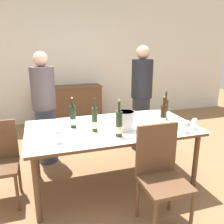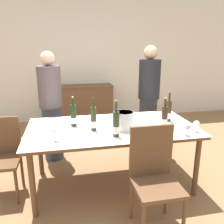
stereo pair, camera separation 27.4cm
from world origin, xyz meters
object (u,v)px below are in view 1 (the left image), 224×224
at_px(wine_bottle_0, 119,124).
at_px(wine_glass_0, 187,124).
at_px(dining_table, 112,132).
at_px(person_guest_left, 141,99).
at_px(wine_bottle_1, 95,120).
at_px(wine_bottle_4, 163,116).
at_px(chair_near_front, 160,170).
at_px(person_host, 45,109).
at_px(wine_glass_1, 58,133).
at_px(sideboard_cabinet, 69,105).
at_px(ice_bucket, 125,120).
at_px(wine_glass_2, 195,122).
at_px(wine_bottle_3, 165,110).
at_px(wine_bottle_2, 73,117).

relative_size(wine_bottle_0, wine_glass_0, 2.75).
bearing_deg(dining_table, person_guest_left, 48.38).
distance_m(wine_bottle_1, wine_bottle_4, 0.82).
height_order(wine_bottle_4, chair_near_front, wine_bottle_4).
bearing_deg(person_host, person_guest_left, 0.01).
bearing_deg(wine_bottle_4, wine_bottle_0, -165.05).
xyz_separation_m(wine_bottle_4, wine_glass_1, (-1.23, -0.16, -0.02)).
relative_size(sideboard_cabinet, person_host, 0.87).
relative_size(dining_table, wine_bottle_1, 5.18).
relative_size(ice_bucket, wine_bottle_4, 0.60).
distance_m(dining_table, ice_bucket, 0.25).
bearing_deg(wine_glass_1, person_host, 94.34).
xyz_separation_m(sideboard_cabinet, wine_bottle_4, (0.77, -2.66, 0.47)).
bearing_deg(chair_near_front, ice_bucket, 102.03).
bearing_deg(wine_glass_1, wine_glass_2, -2.11).
distance_m(sideboard_cabinet, chair_near_front, 3.30).
relative_size(wine_bottle_1, wine_glass_1, 2.60).
xyz_separation_m(wine_bottle_3, person_host, (-1.47, 0.79, -0.08)).
bearing_deg(wine_bottle_3, wine_glass_1, -164.99).
distance_m(wine_bottle_1, wine_glass_2, 1.14).
bearing_deg(dining_table, wine_bottle_1, -159.84).
bearing_deg(person_host, wine_bottle_0, -58.56).
height_order(wine_bottle_2, person_guest_left, person_guest_left).
xyz_separation_m(sideboard_cabinet, wine_bottle_1, (-0.05, -2.60, 0.48)).
relative_size(sideboard_cabinet, dining_table, 0.71).
bearing_deg(wine_bottle_4, wine_bottle_1, 175.84).
bearing_deg(sideboard_cabinet, wine_bottle_4, -73.80).
bearing_deg(ice_bucket, person_guest_left, 56.81).
distance_m(dining_table, wine_glass_1, 0.73).
relative_size(wine_glass_0, chair_near_front, 0.15).
height_order(wine_bottle_2, wine_glass_2, wine_bottle_2).
height_order(wine_glass_0, person_host, person_host).
bearing_deg(wine_bottle_4, wine_bottle_3, 54.82).
bearing_deg(wine_glass_0, sideboard_cabinet, 107.00).
height_order(ice_bucket, wine_glass_2, ice_bucket).
distance_m(ice_bucket, person_host, 1.31).
xyz_separation_m(wine_glass_0, person_guest_left, (0.04, 1.29, -0.01)).
bearing_deg(dining_table, wine_bottle_3, 5.31).
relative_size(wine_glass_1, wine_glass_2, 1.11).
height_order(wine_bottle_0, wine_glass_1, wine_bottle_0).
xyz_separation_m(ice_bucket, person_guest_left, (0.65, 0.99, -0.03)).
relative_size(sideboard_cabinet, chair_near_front, 1.43).
xyz_separation_m(wine_glass_1, person_guest_left, (1.41, 1.16, -0.02)).
xyz_separation_m(sideboard_cabinet, wine_bottle_0, (0.16, -2.82, 0.48)).
xyz_separation_m(sideboard_cabinet, wine_glass_2, (1.06, -2.88, 0.44)).
height_order(ice_bucket, wine_bottle_2, wine_bottle_2).
xyz_separation_m(wine_glass_2, person_guest_left, (-0.11, 1.22, -0.00)).
height_order(sideboard_cabinet, person_host, person_host).
bearing_deg(person_guest_left, dining_table, -131.62).
height_order(wine_glass_2, person_host, person_host).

